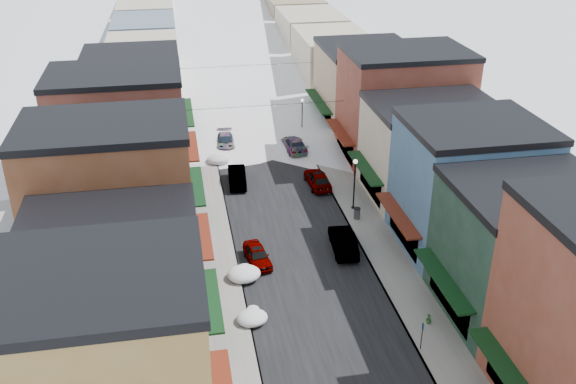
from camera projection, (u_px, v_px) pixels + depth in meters
name	position (u px, v px, depth m)	size (l,w,h in m)	color
road	(243.00, 101.00, 84.53)	(10.00, 160.00, 0.01)	black
sidewalk_left	(193.00, 104.00, 83.43)	(3.20, 160.00, 0.15)	gray
sidewalk_right	(292.00, 98.00, 85.56)	(3.20, 160.00, 0.15)	gray
curb_left	(205.00, 103.00, 83.68)	(0.10, 160.00, 0.15)	slate
curb_right	(281.00, 99.00, 85.31)	(0.10, 160.00, 0.15)	slate
bldg_l_yellow	(103.00, 373.00, 30.59)	(11.30, 8.70, 11.50)	#B28841
bldg_l_cream	(116.00, 289.00, 38.51)	(11.30, 8.20, 9.50)	#B7B293
bldg_l_brick_near	(112.00, 206.00, 44.79)	(12.30, 8.20, 12.50)	brown
bldg_l_grayblue	(128.00, 177.00, 53.13)	(11.30, 9.20, 9.00)	slate
bldg_l_brick_far	(119.00, 128.00, 60.44)	(13.30, 9.20, 11.00)	brown
bldg_l_tan	(134.00, 99.00, 69.61)	(11.30, 11.20, 10.00)	tan
bldg_r_green	(525.00, 251.00, 42.31)	(11.30, 9.20, 9.50)	#1A372A
bldg_r_blue	(468.00, 185.00, 50.00)	(11.30, 9.20, 10.50)	#3E658C
bldg_r_cream	(430.00, 150.00, 58.33)	(12.30, 9.20, 9.00)	beige
bldg_r_brick_far	(403.00, 105.00, 65.77)	(13.30, 9.20, 11.50)	maroon
bldg_r_tan	(365.00, 86.00, 74.85)	(11.30, 11.20, 9.50)	tan
distant_blocks	(225.00, 32.00, 102.96)	(34.00, 55.00, 8.00)	gray
overhead_cables	(255.00, 84.00, 70.76)	(16.40, 15.04, 0.04)	black
car_silver_sedan	(257.00, 255.00, 49.46)	(1.61, 4.00, 1.36)	gray
car_dark_hatch	(237.00, 177.00, 61.89)	(1.63, 4.67, 1.54)	black
car_silver_wagon	(225.00, 141.00, 70.30)	(1.96, 4.82, 1.40)	gray
car_green_sedan	(343.00, 241.00, 51.05)	(1.74, 4.98, 1.64)	black
car_gray_suv	(318.00, 179.00, 61.49)	(1.90, 4.73, 1.61)	gray
car_black_sedan	(294.00, 144.00, 69.34)	(2.11, 5.20, 1.51)	black
car_lane_silver	(241.00, 123.00, 75.23)	(1.80, 4.46, 1.52)	#AEAFB7
car_lane_white	(244.00, 85.00, 88.40)	(2.55, 5.53, 1.54)	silver
parking_sign	(422.00, 334.00, 40.06)	(0.05, 0.28, 2.01)	black
trash_can	(357.00, 213.00, 55.56)	(0.60, 0.60, 1.01)	#505254
streetlamp_near	(355.00, 178.00, 56.16)	(0.40, 0.40, 4.76)	black
streetlamp_far	(302.00, 112.00, 72.34)	(0.36, 0.36, 4.28)	black
planter_far	(429.00, 319.00, 42.76)	(0.37, 0.37, 0.66)	#30662E
snow_pile_near	(252.00, 317.00, 43.01)	(2.11, 2.50, 0.89)	white
snow_pile_mid	(244.00, 273.00, 47.54)	(2.49, 2.73, 1.05)	white
snow_pile_far	(218.00, 159.00, 66.49)	(2.43, 2.69, 1.03)	white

